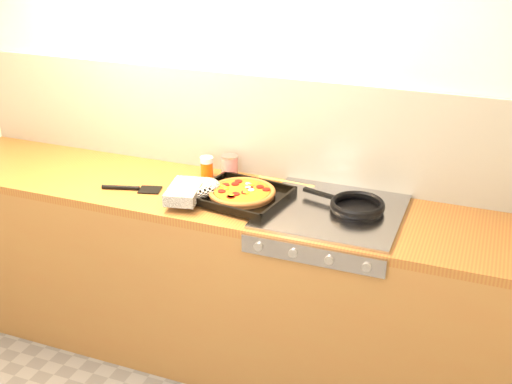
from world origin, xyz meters
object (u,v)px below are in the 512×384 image
at_px(frying_pan, 356,206).
at_px(juice_glass, 207,167).
at_px(pizza_on_tray, 227,192).
at_px(tomato_can, 229,167).

distance_m(frying_pan, juice_glass, 0.79).
bearing_deg(pizza_on_tray, tomato_can, 110.55).
height_order(frying_pan, juice_glass, juice_glass).
relative_size(tomato_can, juice_glass, 1.11).
bearing_deg(tomato_can, pizza_on_tray, -69.45).
xyz_separation_m(pizza_on_tray, juice_glass, (-0.20, 0.21, 0.01)).
bearing_deg(pizza_on_tray, juice_glass, 132.98).
relative_size(pizza_on_tray, tomato_can, 4.58).
xyz_separation_m(frying_pan, tomato_can, (-0.67, 0.17, 0.02)).
bearing_deg(pizza_on_tray, frying_pan, 8.01).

